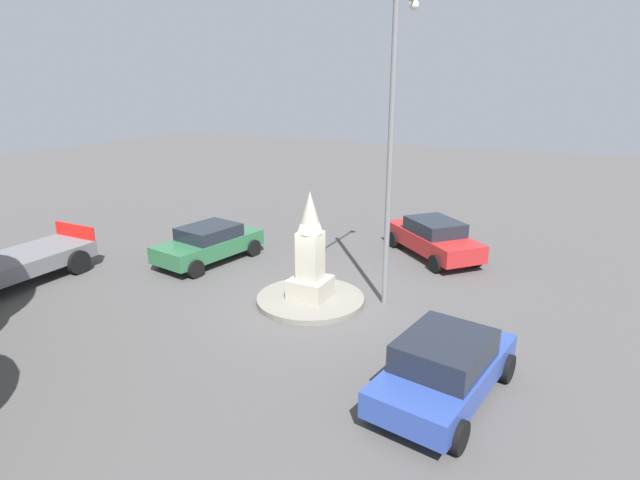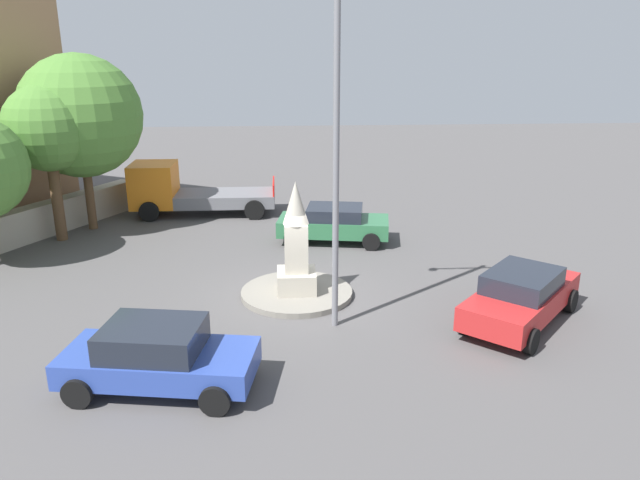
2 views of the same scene
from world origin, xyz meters
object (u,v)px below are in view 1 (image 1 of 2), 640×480
(streetlamp, at_px, (391,123))
(car_blue_approaching, at_px, (445,366))
(car_red_far_side, at_px, (433,237))
(car_green_near_island, at_px, (209,243))
(monument, at_px, (310,254))

(streetlamp, height_order, car_blue_approaching, streetlamp)
(streetlamp, xyz_separation_m, car_red_far_side, (-4.92, 0.16, -4.58))
(car_red_far_side, xyz_separation_m, car_green_near_island, (4.31, -7.26, -0.03))
(streetlamp, bearing_deg, car_blue_approaching, 34.68)
(monument, xyz_separation_m, car_red_far_side, (-5.86, 2.19, -0.79))
(monument, distance_m, car_red_far_side, 6.30)
(car_blue_approaching, bearing_deg, car_red_far_side, -163.60)
(monument, bearing_deg, car_green_near_island, -106.93)
(streetlamp, distance_m, car_blue_approaching, 6.71)
(car_green_near_island, bearing_deg, car_red_far_side, 120.71)
(car_red_far_side, height_order, car_green_near_island, car_red_far_side)
(streetlamp, distance_m, car_red_far_side, 6.72)
(streetlamp, relative_size, car_red_far_side, 2.04)
(monument, xyz_separation_m, car_blue_approaching, (3.09, 4.82, -0.79))
(car_blue_approaching, bearing_deg, car_green_near_island, -115.10)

